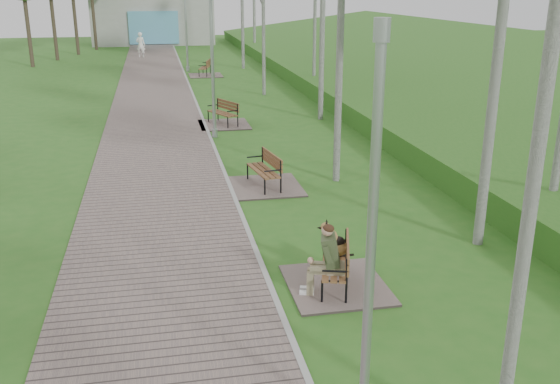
{
  "coord_description": "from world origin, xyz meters",
  "views": [
    {
      "loc": [
        -1.67,
        -5.12,
        4.77
      ],
      "look_at": [
        0.57,
        6.06,
        0.99
      ],
      "focal_mm": 40.0,
      "sensor_mm": 36.0,
      "label": 1
    }
  ],
  "objects": [
    {
      "name": "bench_second",
      "position": [
        0.83,
        9.42,
        0.2
      ],
      "size": [
        1.74,
        1.93,
        1.07
      ],
      "color": "#6D5D58",
      "rests_on": "ground"
    },
    {
      "name": "building_north",
      "position": [
        -1.5,
        50.97,
        1.99
      ],
      "size": [
        10.0,
        5.2,
        4.0
      ],
      "color": "#9E9E99",
      "rests_on": "ground"
    },
    {
      "name": "lamp_post_near",
      "position": [
        0.36,
        0.35,
        2.1
      ],
      "size": [
        0.17,
        0.17,
        4.5
      ],
      "color": "#A2A5AA",
      "rests_on": "ground"
    },
    {
      "name": "bench_main",
      "position": [
        1.01,
        3.85,
        0.39
      ],
      "size": [
        1.61,
        1.79,
        1.41
      ],
      "color": "#6D5D58",
      "rests_on": "ground"
    },
    {
      "name": "walkway",
      "position": [
        -1.75,
        21.5,
        0.02
      ],
      "size": [
        3.5,
        67.0,
        0.04
      ],
      "primitive_type": "cube",
      "color": "#6D5D58",
      "rests_on": "ground"
    },
    {
      "name": "bench_third",
      "position": [
        0.64,
        16.85,
        0.2
      ],
      "size": [
        1.75,
        1.95,
        1.08
      ],
      "color": "#6D5D58",
      "rests_on": "ground"
    },
    {
      "name": "lamp_post_third",
      "position": [
        0.26,
        31.96,
        2.43
      ],
      "size": [
        0.2,
        0.2,
        5.2
      ],
      "color": "#A2A5AA",
      "rests_on": "ground"
    },
    {
      "name": "lamp_post_second",
      "position": [
        0.17,
        15.05,
        2.26
      ],
      "size": [
        0.19,
        0.19,
        4.84
      ],
      "color": "#A2A5AA",
      "rests_on": "ground"
    },
    {
      "name": "bench_far",
      "position": [
        1.08,
        29.92,
        0.2
      ],
      "size": [
        1.8,
        2.0,
        1.1
      ],
      "color": "#6D5D58",
      "rests_on": "ground"
    },
    {
      "name": "pedestrian_near",
      "position": [
        -2.48,
        40.11,
        0.86
      ],
      "size": [
        0.73,
        0.61,
        1.72
      ],
      "primitive_type": "imported",
      "rotation": [
        0.0,
        0.0,
        2.78
      ],
      "color": "white",
      "rests_on": "ground"
    },
    {
      "name": "embankment",
      "position": [
        12.0,
        20.0,
        0.0
      ],
      "size": [
        14.0,
        70.0,
        1.6
      ],
      "primitive_type": "cube",
      "color": "#3F7126",
      "rests_on": "ground"
    },
    {
      "name": "kerb",
      "position": [
        0.0,
        21.5,
        0.03
      ],
      "size": [
        0.1,
        67.0,
        0.05
      ],
      "primitive_type": "cube",
      "color": "#999993",
      "rests_on": "ground"
    }
  ]
}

